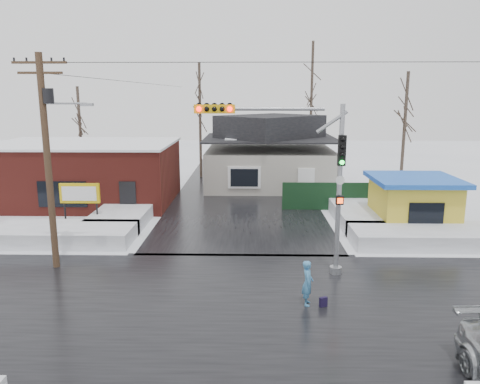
{
  "coord_description": "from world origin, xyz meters",
  "views": [
    {
      "loc": [
        0.38,
        -15.54,
        7.38
      ],
      "look_at": [
        -0.05,
        5.26,
        3.0
      ],
      "focal_mm": 35.0,
      "sensor_mm": 36.0,
      "label": 1
    }
  ],
  "objects_px": {
    "utility_pole": "(48,150)",
    "traffic_signal": "(301,166)",
    "pedestrian": "(308,283)",
    "kiosk": "(413,202)",
    "marquee_sign": "(80,195)"
  },
  "relations": [
    {
      "from": "utility_pole",
      "to": "traffic_signal",
      "type": "bearing_deg",
      "value": -2.95
    },
    {
      "from": "traffic_signal",
      "to": "utility_pole",
      "type": "distance_m",
      "value": 10.39
    },
    {
      "from": "pedestrian",
      "to": "kiosk",
      "type": "bearing_deg",
      "value": -29.23
    },
    {
      "from": "traffic_signal",
      "to": "utility_pole",
      "type": "relative_size",
      "value": 0.78
    },
    {
      "from": "utility_pole",
      "to": "kiosk",
      "type": "bearing_deg",
      "value": 20.44
    },
    {
      "from": "pedestrian",
      "to": "marquee_sign",
      "type": "bearing_deg",
      "value": 56.3
    },
    {
      "from": "traffic_signal",
      "to": "pedestrian",
      "type": "bearing_deg",
      "value": -89.7
    },
    {
      "from": "traffic_signal",
      "to": "marquee_sign",
      "type": "xyz_separation_m",
      "value": [
        -11.43,
        6.53,
        -2.62
      ]
    },
    {
      "from": "utility_pole",
      "to": "pedestrian",
      "type": "height_order",
      "value": "utility_pole"
    },
    {
      "from": "utility_pole",
      "to": "marquee_sign",
      "type": "distance_m",
      "value": 6.87
    },
    {
      "from": "marquee_sign",
      "to": "kiosk",
      "type": "distance_m",
      "value": 18.51
    },
    {
      "from": "pedestrian",
      "to": "utility_pole",
      "type": "bearing_deg",
      "value": 77.33
    },
    {
      "from": "marquee_sign",
      "to": "pedestrian",
      "type": "bearing_deg",
      "value": -39.67
    },
    {
      "from": "utility_pole",
      "to": "kiosk",
      "type": "xyz_separation_m",
      "value": [
        17.43,
        6.49,
        -3.65
      ]
    },
    {
      "from": "kiosk",
      "to": "pedestrian",
      "type": "distance_m",
      "value": 12.25
    }
  ]
}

